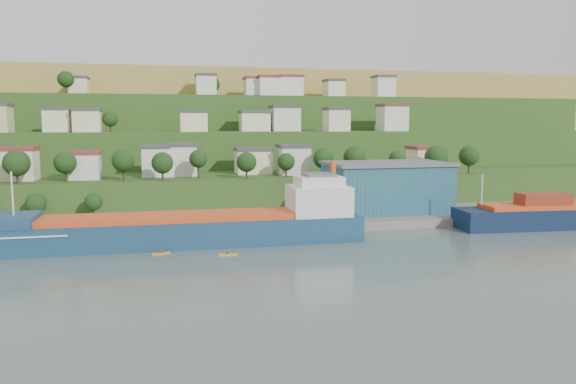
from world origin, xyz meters
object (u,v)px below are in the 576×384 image
object	(u,v)px
cargo_ship_near	(198,230)
caravan	(25,229)
kayak_orange	(161,253)
warehouse	(386,186)

from	to	relation	value
cargo_ship_near	caravan	bearing A→B (deg)	163.41
kayak_orange	cargo_ship_near	bearing A→B (deg)	26.49
warehouse	caravan	world-z (taller)	warehouse
caravan	kayak_orange	distance (m)	33.11
kayak_orange	caravan	bearing A→B (deg)	128.18
warehouse	cargo_ship_near	bearing A→B (deg)	-158.50
warehouse	kayak_orange	size ratio (longest dim) A/B	8.59
warehouse	kayak_orange	distance (m)	64.55
cargo_ship_near	warehouse	distance (m)	54.38
cargo_ship_near	kayak_orange	bearing A→B (deg)	-134.73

